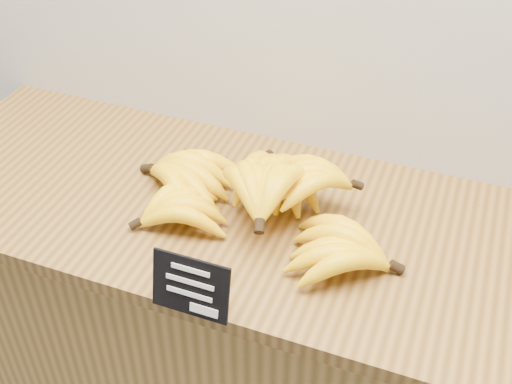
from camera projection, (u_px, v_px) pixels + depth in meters
The scene contains 4 objects.
counter at pixel (264, 367), 1.52m from camera, with size 1.37×0.50×0.90m, color olive.
counter_top at pixel (265, 220), 1.23m from camera, with size 1.49×0.54×0.03m, color brown.
chalkboard_sign at pixel (190, 287), 1.01m from camera, with size 0.13×0.01×0.10m, color black.
banana_pile at pixel (259, 195), 1.19m from camera, with size 0.54×0.37×0.12m.
Camera 1 is at (0.39, 1.87, 1.72)m, focal length 45.00 mm.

